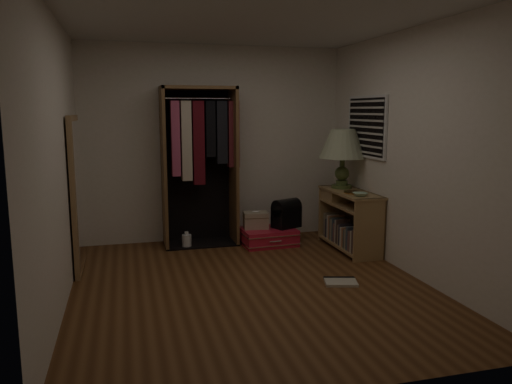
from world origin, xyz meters
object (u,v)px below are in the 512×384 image
at_px(open_wardrobe, 201,152).
at_px(white_jug, 187,241).
at_px(table_lamp, 343,145).
at_px(train_case, 256,220).
at_px(pink_suitcase, 269,237).
at_px(console_bookshelf, 348,218).
at_px(black_bag, 286,213).
at_px(floor_mirror, 77,194).

xyz_separation_m(open_wardrobe, white_jug, (-0.23, -0.17, -1.13)).
bearing_deg(table_lamp, white_jug, 170.59).
relative_size(train_case, white_jug, 1.61).
distance_m(open_wardrobe, pink_suitcase, 1.42).
bearing_deg(pink_suitcase, train_case, 152.26).
height_order(console_bookshelf, white_jug, console_bookshelf).
distance_m(black_bag, table_lamp, 1.15).
height_order(floor_mirror, pink_suitcase, floor_mirror).
xyz_separation_m(pink_suitcase, white_jug, (-1.06, 0.13, -0.02)).
height_order(console_bookshelf, table_lamp, table_lamp).
relative_size(pink_suitcase, white_jug, 3.51).
bearing_deg(pink_suitcase, table_lamp, -15.50).
bearing_deg(table_lamp, train_case, 166.30).
bearing_deg(black_bag, console_bookshelf, -56.35).
bearing_deg(open_wardrobe, console_bookshelf, -22.28).
relative_size(console_bookshelf, open_wardrobe, 0.55).
bearing_deg(floor_mirror, black_bag, 10.69).
bearing_deg(white_jug, table_lamp, -9.41).
height_order(console_bookshelf, pink_suitcase, console_bookshelf).
distance_m(open_wardrobe, black_bag, 1.38).
relative_size(floor_mirror, train_case, 5.00).
relative_size(black_bag, table_lamp, 0.54).
bearing_deg(table_lamp, pink_suitcase, 168.16).
distance_m(console_bookshelf, floor_mirror, 3.27).
bearing_deg(black_bag, pink_suitcase, 160.51).
bearing_deg(console_bookshelf, train_case, 155.72).
height_order(console_bookshelf, black_bag, console_bookshelf).
bearing_deg(train_case, black_bag, -1.77).
bearing_deg(train_case, floor_mirror, -160.48).
relative_size(pink_suitcase, train_case, 2.18).
xyz_separation_m(black_bag, table_lamp, (0.68, -0.21, 0.90)).
xyz_separation_m(open_wardrobe, train_case, (0.68, -0.23, -0.90)).
relative_size(open_wardrobe, table_lamp, 2.68).
xyz_separation_m(console_bookshelf, table_lamp, (0.00, 0.22, 0.92)).
bearing_deg(black_bag, white_jug, 151.34).
bearing_deg(white_jug, floor_mirror, -154.36).
relative_size(floor_mirror, pink_suitcase, 2.29).
relative_size(open_wardrobe, train_case, 6.03).
distance_m(open_wardrobe, white_jug, 1.17).
bearing_deg(console_bookshelf, black_bag, 147.21).
xyz_separation_m(train_case, table_lamp, (1.09, -0.27, 0.98)).
height_order(black_bag, white_jug, black_bag).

